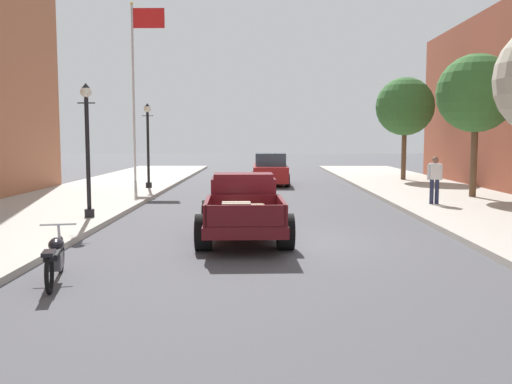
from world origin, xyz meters
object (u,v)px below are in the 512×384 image
at_px(car_background_red, 270,170).
at_px(street_lamp_far, 148,139).
at_px(street_tree_third, 405,107).
at_px(flagpole, 138,73).
at_px(motorcycle_parked, 55,257).
at_px(pedestrian_sidewalk_right, 435,177).
at_px(hotrod_truck_maroon, 243,207).
at_px(street_lamp_near, 87,140).
at_px(street_tree_second, 476,94).

height_order(car_background_red, street_lamp_far, street_lamp_far).
bearing_deg(street_tree_third, flagpole, -173.77).
distance_m(motorcycle_parked, street_tree_third, 24.47).
distance_m(motorcycle_parked, pedestrian_sidewalk_right, 13.87).
distance_m(hotrod_truck_maroon, motorcycle_parked, 5.36).
bearing_deg(street_lamp_near, street_tree_third, 48.81).
bearing_deg(motorcycle_parked, street_tree_second, 46.71).
distance_m(hotrod_truck_maroon, street_tree_second, 12.38).
bearing_deg(street_lamp_far, flagpole, 108.54).
height_order(street_tree_second, street_tree_third, street_tree_third).
relative_size(street_lamp_far, street_tree_third, 0.69).
distance_m(street_tree_second, street_tree_third, 8.90).
xyz_separation_m(street_tree_second, street_tree_third, (-0.46, 8.88, -0.02)).
bearing_deg(street_tree_third, street_lamp_far, -158.71).
distance_m(flagpole, street_tree_second, 16.44).
bearing_deg(pedestrian_sidewalk_right, flagpole, 141.66).
bearing_deg(street_tree_third, hotrod_truck_maroon, -115.87).
relative_size(car_background_red, street_lamp_far, 1.12).
xyz_separation_m(car_background_red, street_tree_third, (7.32, 1.82, 3.34)).
distance_m(street_lamp_far, street_tree_second, 14.08).
xyz_separation_m(motorcycle_parked, street_tree_third, (11.32, 21.39, 3.66)).
bearing_deg(street_lamp_near, street_lamp_far, 91.09).
relative_size(flagpole, street_tree_third, 1.65).
xyz_separation_m(pedestrian_sidewalk_right, street_lamp_near, (-11.01, -3.30, 1.30)).
xyz_separation_m(street_lamp_far, street_tree_second, (13.44, -3.83, 1.74)).
xyz_separation_m(pedestrian_sidewalk_right, street_tree_second, (2.25, 2.44, 3.04)).
bearing_deg(hotrod_truck_maroon, street_lamp_far, 111.60).
bearing_deg(street_lamp_far, hotrod_truck_maroon, -68.40).
bearing_deg(street_tree_second, street_lamp_near, -156.57).
height_order(hotrod_truck_maroon, motorcycle_parked, hotrod_truck_maroon).
distance_m(car_background_red, pedestrian_sidewalk_right, 11.01).
distance_m(hotrod_truck_maroon, car_background_red, 15.22).
height_order(motorcycle_parked, street_lamp_near, street_lamp_near).
xyz_separation_m(motorcycle_parked, street_lamp_near, (-1.48, 6.76, 1.94)).
xyz_separation_m(pedestrian_sidewalk_right, street_tree_third, (1.79, 11.33, 3.02)).
xyz_separation_m(street_lamp_near, street_tree_third, (12.80, 14.63, 1.72)).
bearing_deg(street_lamp_far, street_lamp_near, -88.91).
bearing_deg(hotrod_truck_maroon, street_lamp_near, 152.38).
relative_size(motorcycle_parked, street_tree_second, 0.38).
height_order(motorcycle_parked, street_tree_third, street_tree_third).
bearing_deg(street_lamp_near, flagpole, 95.94).
height_order(hotrod_truck_maroon, street_lamp_near, street_lamp_near).
bearing_deg(street_lamp_near, pedestrian_sidewalk_right, 16.69).
distance_m(pedestrian_sidewalk_right, street_lamp_near, 11.57).
distance_m(pedestrian_sidewalk_right, street_tree_third, 11.86).
height_order(pedestrian_sidewalk_right, flagpole, flagpole).
bearing_deg(flagpole, street_tree_third, 6.23).
bearing_deg(street_lamp_far, street_tree_third, 21.29).
xyz_separation_m(car_background_red, flagpole, (-6.84, 0.27, 5.00)).
distance_m(street_lamp_near, street_lamp_far, 9.57).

